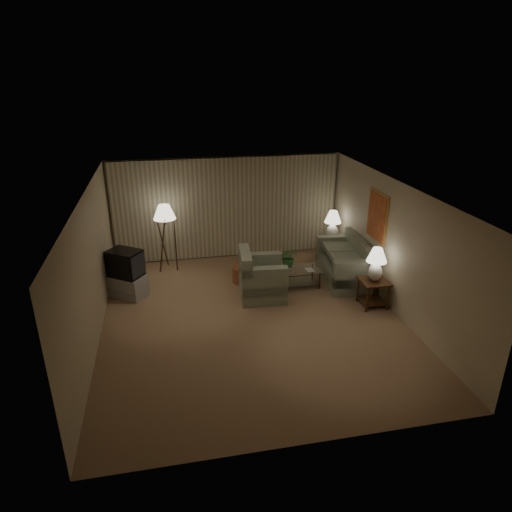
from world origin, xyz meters
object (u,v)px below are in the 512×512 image
Objects in this scene: crt_tv at (125,263)px; coffee_table at (295,275)px; table_lamp_near at (376,262)px; side_table_far at (331,245)px; side_table_near at (373,288)px; sofa at (343,264)px; armchair at (262,279)px; floor_lamp at (166,236)px; table_lamp_far at (333,222)px; ottoman at (244,274)px; tv_cabinet at (128,286)px; vase at (289,267)px.

coffee_table is at bearing 31.08° from crt_tv.
side_table_far is at bearing 90.00° from table_lamp_near.
side_table_near is 2.60m from side_table_far.
table_lamp_near is at bearing 12.06° from sofa.
armchair is 0.71× the size of floor_lamp.
sofa is 1.68× the size of armchair.
side_table_far is at bearing -3.00° from floor_lamp.
side_table_far is (2.24, 1.71, -0.03)m from armchair.
ottoman is at bearing -161.15° from table_lamp_far.
ottoman is (1.77, -1.08, -0.70)m from floor_lamp.
table_lamp_far reaches higher than tv_cabinet.
crt_tv is (-5.20, 1.52, -0.24)m from table_lamp_near.
table_lamp_near is (0.15, -1.35, 0.63)m from sofa.
crt_tv reaches higher than armchair.
coffee_table reaches higher than ottoman.
armchair is at bearing -142.67° from table_lamp_far.
crt_tv reaches higher than ottoman.
side_table_near and side_table_far have the same top height.
crt_tv reaches higher than tv_cabinet.
floor_lamp is at bearing 89.75° from tv_cabinet.
table_lamp_near is 2.60m from table_lamp_far.
tv_cabinet is 0.55m from crt_tv.
vase is at bearing 30.92° from crt_tv.
side_table_near is 3.06m from ottoman.
side_table_near is 1.00× the size of side_table_far.
side_table_far is 0.79× the size of table_lamp_far.
tv_cabinet is 2.71m from ottoman.
sofa is 1.41m from table_lamp_far.
vase is (-1.39, -0.10, 0.08)m from sofa.
table_lamp_near reaches higher than armchair.
floor_lamp is 3.00× the size of ottoman.
coffee_table is (-1.39, 1.25, -0.76)m from table_lamp_near.
sofa is 1.26m from side_table_far.
crt_tv is at bearing -168.28° from table_lamp_far.
crt_tv is 0.51× the size of floor_lamp.
sofa is 1.39m from vase.
floor_lamp is (-4.27, 0.22, -0.16)m from table_lamp_far.
tv_cabinet is (-3.81, 0.27, -0.03)m from coffee_table.
armchair is 2.41m from side_table_near.
crt_tv reaches higher than side_table_near.
side_table_near is at bearing 18.85° from tv_cabinet.
coffee_table is 1.27× the size of tv_cabinet.
table_lamp_far is (-0.00, 2.60, 0.63)m from side_table_near.
tv_cabinet is at bearing -168.28° from side_table_far.
table_lamp_near is 2.06m from vase.
ottoman is at bearing 39.90° from tv_cabinet.
tv_cabinet is (-5.20, -1.08, -0.15)m from side_table_far.
ottoman is at bearing 145.14° from side_table_near.
coffee_table is at bearing -23.91° from ottoman.
floor_lamp reaches higher than vase.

